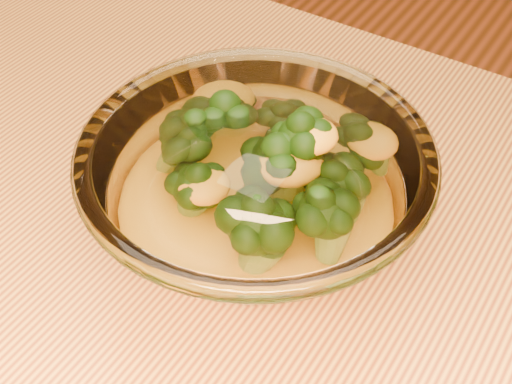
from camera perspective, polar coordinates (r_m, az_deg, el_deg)
glass_bowl at (r=0.47m, az=-0.00°, el=-0.43°), size 0.23×0.23×0.10m
cheese_sauce at (r=0.48m, az=-0.00°, el=-2.21°), size 0.13×0.13×0.04m
broccoli_heap at (r=0.46m, az=0.79°, el=1.89°), size 0.15×0.15×0.07m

